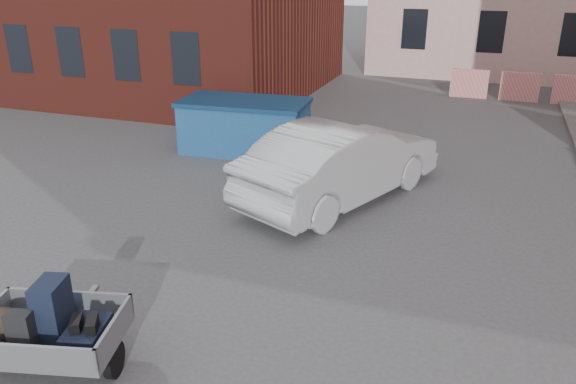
% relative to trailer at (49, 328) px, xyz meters
% --- Properties ---
extents(ground, '(120.00, 120.00, 0.00)m').
position_rel_trailer_xyz_m(ground, '(1.24, 2.04, -0.61)').
color(ground, '#38383A').
rests_on(ground, ground).
extents(barriers, '(4.70, 0.18, 1.00)m').
position_rel_trailer_xyz_m(barriers, '(5.44, 17.04, -0.11)').
color(barriers, red).
rests_on(barriers, ground).
extents(trailer, '(1.82, 1.95, 1.20)m').
position_rel_trailer_xyz_m(trailer, '(0.00, 0.00, 0.00)').
color(trailer, black).
rests_on(trailer, ground).
extents(dumpster, '(3.31, 1.88, 1.34)m').
position_rel_trailer_xyz_m(dumpster, '(-1.31, 8.54, 0.07)').
color(dumpster, navy).
rests_on(dumpster, ground).
extents(silver_car, '(3.49, 5.16, 1.61)m').
position_rel_trailer_xyz_m(silver_car, '(1.82, 6.32, 0.20)').
color(silver_car, '#A0A2A7').
rests_on(silver_car, ground).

